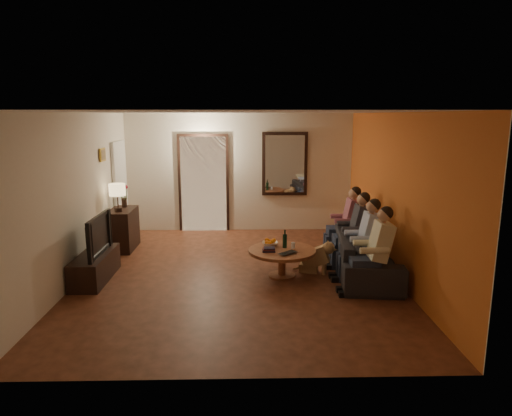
{
  "coord_description": "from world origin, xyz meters",
  "views": [
    {
      "loc": [
        0.12,
        -7.08,
        2.55
      ],
      "look_at": [
        0.3,
        0.3,
        1.05
      ],
      "focal_mm": 32.0,
      "sensor_mm": 36.0,
      "label": 1
    }
  ],
  "objects_px": {
    "table_lamp": "(118,198)",
    "person_a": "(376,255)",
    "dog": "(315,256)",
    "tv": "(93,235)",
    "sofa": "(365,254)",
    "person_b": "(365,243)",
    "tv_stand": "(95,267)",
    "person_d": "(348,225)",
    "bowl": "(270,244)",
    "wine_bottle": "(285,238)",
    "coffee_table": "(282,263)",
    "dresser": "(123,229)",
    "person_c": "(356,233)",
    "laptop": "(290,254)"
  },
  "relations": [
    {
      "from": "tv",
      "to": "wine_bottle",
      "type": "height_order",
      "value": "tv"
    },
    {
      "from": "tv",
      "to": "laptop",
      "type": "height_order",
      "value": "tv"
    },
    {
      "from": "person_d",
      "to": "bowl",
      "type": "xyz_separation_m",
      "value": [
        -1.46,
        -0.79,
        -0.12
      ]
    },
    {
      "from": "coffee_table",
      "to": "wine_bottle",
      "type": "height_order",
      "value": "wine_bottle"
    },
    {
      "from": "person_b",
      "to": "laptop",
      "type": "distance_m",
      "value": 1.19
    },
    {
      "from": "bowl",
      "to": "laptop",
      "type": "relative_size",
      "value": 0.79
    },
    {
      "from": "person_c",
      "to": "person_d",
      "type": "distance_m",
      "value": 0.6
    },
    {
      "from": "person_c",
      "to": "dog",
      "type": "bearing_deg",
      "value": -160.82
    },
    {
      "from": "person_a",
      "to": "laptop",
      "type": "relative_size",
      "value": 3.65
    },
    {
      "from": "person_d",
      "to": "bowl",
      "type": "distance_m",
      "value": 1.66
    },
    {
      "from": "table_lamp",
      "to": "person_b",
      "type": "xyz_separation_m",
      "value": [
        4.23,
        -1.59,
        -0.45
      ]
    },
    {
      "from": "dresser",
      "to": "sofa",
      "type": "height_order",
      "value": "dresser"
    },
    {
      "from": "table_lamp",
      "to": "tv_stand",
      "type": "distance_m",
      "value": 1.71
    },
    {
      "from": "tv",
      "to": "person_b",
      "type": "height_order",
      "value": "person_b"
    },
    {
      "from": "sofa",
      "to": "wine_bottle",
      "type": "distance_m",
      "value": 1.35
    },
    {
      "from": "tv",
      "to": "wine_bottle",
      "type": "xyz_separation_m",
      "value": [
        3.01,
        0.18,
        -0.13
      ]
    },
    {
      "from": "dresser",
      "to": "bowl",
      "type": "distance_m",
      "value": 3.11
    },
    {
      "from": "person_c",
      "to": "coffee_table",
      "type": "height_order",
      "value": "person_c"
    },
    {
      "from": "wine_bottle",
      "to": "tv_stand",
      "type": "bearing_deg",
      "value": -176.5
    },
    {
      "from": "tv",
      "to": "bowl",
      "type": "relative_size",
      "value": 4.15
    },
    {
      "from": "sofa",
      "to": "wine_bottle",
      "type": "xyz_separation_m",
      "value": [
        -1.33,
        -0.01,
        0.28
      ]
    },
    {
      "from": "person_d",
      "to": "tv_stand",
      "type": "bearing_deg",
      "value": -165.46
    },
    {
      "from": "tv_stand",
      "to": "laptop",
      "type": "height_order",
      "value": "laptop"
    },
    {
      "from": "dog",
      "to": "bowl",
      "type": "distance_m",
      "value": 0.76
    },
    {
      "from": "tv",
      "to": "person_c",
      "type": "height_order",
      "value": "person_c"
    },
    {
      "from": "sofa",
      "to": "coffee_table",
      "type": "bearing_deg",
      "value": 101.72
    },
    {
      "from": "tv",
      "to": "person_d",
      "type": "height_order",
      "value": "person_d"
    },
    {
      "from": "person_a",
      "to": "person_b",
      "type": "height_order",
      "value": "same"
    },
    {
      "from": "tv_stand",
      "to": "person_c",
      "type": "relative_size",
      "value": 1.06
    },
    {
      "from": "tv",
      "to": "person_a",
      "type": "height_order",
      "value": "person_a"
    },
    {
      "from": "tv_stand",
      "to": "sofa",
      "type": "height_order",
      "value": "sofa"
    },
    {
      "from": "tv",
      "to": "sofa",
      "type": "height_order",
      "value": "tv"
    },
    {
      "from": "table_lamp",
      "to": "person_a",
      "type": "bearing_deg",
      "value": -27.3
    },
    {
      "from": "dresser",
      "to": "tv",
      "type": "height_order",
      "value": "tv"
    },
    {
      "from": "person_d",
      "to": "dog",
      "type": "distance_m",
      "value": 1.16
    },
    {
      "from": "person_a",
      "to": "coffee_table",
      "type": "bearing_deg",
      "value": 148.37
    },
    {
      "from": "tv",
      "to": "person_b",
      "type": "relative_size",
      "value": 0.9
    },
    {
      "from": "table_lamp",
      "to": "bowl",
      "type": "distance_m",
      "value": 3.07
    },
    {
      "from": "person_c",
      "to": "tv",
      "type": "bearing_deg",
      "value": -173.29
    },
    {
      "from": "dresser",
      "to": "sofa",
      "type": "relative_size",
      "value": 0.39
    },
    {
      "from": "person_b",
      "to": "tv_stand",
      "type": "bearing_deg",
      "value": 178.62
    },
    {
      "from": "tv_stand",
      "to": "dog",
      "type": "xyz_separation_m",
      "value": [
        3.51,
        0.25,
        0.07
      ]
    },
    {
      "from": "wine_bottle",
      "to": "person_d",
      "type": "bearing_deg",
      "value": 36.7
    },
    {
      "from": "dresser",
      "to": "person_d",
      "type": "relative_size",
      "value": 0.73
    },
    {
      "from": "tv_stand",
      "to": "bowl",
      "type": "relative_size",
      "value": 4.91
    },
    {
      "from": "tv_stand",
      "to": "wine_bottle",
      "type": "distance_m",
      "value": 3.04
    },
    {
      "from": "dresser",
      "to": "wine_bottle",
      "type": "bearing_deg",
      "value": -26.8
    },
    {
      "from": "table_lamp",
      "to": "dog",
      "type": "height_order",
      "value": "table_lamp"
    },
    {
      "from": "table_lamp",
      "to": "wine_bottle",
      "type": "relative_size",
      "value": 1.74
    },
    {
      "from": "person_b",
      "to": "person_a",
      "type": "bearing_deg",
      "value": -90.0
    }
  ]
}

